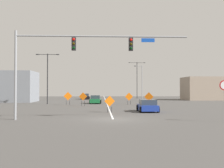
% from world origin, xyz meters
% --- Properties ---
extents(ground, '(142.18, 142.18, 0.00)m').
position_xyz_m(ground, '(0.00, 0.00, 0.00)').
color(ground, '#4C4947').
extents(road_centre_stripe, '(0.16, 78.99, 0.01)m').
position_xyz_m(road_centre_stripe, '(0.00, 39.49, 0.00)').
color(road_centre_stripe, white).
rests_on(road_centre_stripe, ground).
extents(traffic_signal_assembly, '(14.16, 0.44, 7.23)m').
position_xyz_m(traffic_signal_assembly, '(-3.17, -0.01, 5.52)').
color(traffic_signal_assembly, gray).
rests_on(traffic_signal_assembly, ground).
extents(stop_sign, '(0.76, 0.07, 3.13)m').
position_xyz_m(stop_sign, '(8.30, -2.12, 2.20)').
color(stop_sign, gray).
rests_on(stop_sign, ground).
extents(street_lamp_near_right, '(3.86, 0.24, 8.46)m').
position_xyz_m(street_lamp_near_right, '(-9.98, 22.63, 5.01)').
color(street_lamp_near_right, black).
rests_on(street_lamp_near_right, ground).
extents(street_lamp_mid_right, '(1.88, 0.24, 7.86)m').
position_xyz_m(street_lamp_mid_right, '(8.06, 36.84, 4.34)').
color(street_lamp_mid_right, gray).
rests_on(street_lamp_mid_right, ground).
extents(street_lamp_mid_left, '(4.62, 0.24, 9.99)m').
position_xyz_m(street_lamp_mid_left, '(8.90, 50.18, 5.87)').
color(street_lamp_mid_left, black).
rests_on(street_lamp_mid_left, ground).
extents(construction_sign_left_lane, '(1.31, 0.11, 1.93)m').
position_xyz_m(construction_sign_left_lane, '(3.55, 20.85, 1.20)').
color(construction_sign_left_lane, orange).
rests_on(construction_sign_left_lane, ground).
extents(construction_sign_median_near, '(1.38, 0.34, 2.03)m').
position_xyz_m(construction_sign_median_near, '(6.32, 18.26, 1.25)').
color(construction_sign_median_near, orange).
rests_on(construction_sign_median_near, ground).
extents(construction_sign_left_shoulder, '(1.14, 0.32, 1.78)m').
position_xyz_m(construction_sign_left_shoulder, '(-0.08, 6.34, 1.11)').
color(construction_sign_left_shoulder, orange).
rests_on(construction_sign_left_shoulder, ground).
extents(construction_sign_right_lane, '(1.33, 0.23, 2.06)m').
position_xyz_m(construction_sign_right_lane, '(-6.24, 20.15, 1.30)').
color(construction_sign_right_lane, orange).
rests_on(construction_sign_right_lane, ground).
extents(construction_sign_right_shoulder, '(1.22, 0.20, 2.01)m').
position_xyz_m(construction_sign_right_shoulder, '(-3.67, 17.38, 1.29)').
color(construction_sign_right_shoulder, orange).
rests_on(construction_sign_right_shoulder, ground).
extents(car_black_passing, '(2.20, 3.89, 1.41)m').
position_xyz_m(car_black_passing, '(-4.93, 43.89, 0.65)').
color(car_black_passing, black).
rests_on(car_black_passing, ground).
extents(car_green_mid, '(2.07, 4.17, 1.43)m').
position_xyz_m(car_green_mid, '(-1.97, 24.20, 0.67)').
color(car_green_mid, '#196B38').
rests_on(car_green_mid, ground).
extents(car_blue_far, '(2.11, 3.95, 1.34)m').
position_xyz_m(car_blue_far, '(4.12, 7.16, 0.64)').
color(car_blue_far, '#1E389E').
rests_on(car_blue_far, ground).
extents(roadside_building_east, '(10.66, 7.28, 5.30)m').
position_xyz_m(roadside_building_east, '(23.73, 38.45, 2.65)').
color(roadside_building_east, gray).
rests_on(roadside_building_east, ground).
extents(roadside_building_west, '(7.67, 7.24, 5.97)m').
position_xyz_m(roadside_building_west, '(-17.93, 30.79, 2.99)').
color(roadside_building_west, gray).
rests_on(roadside_building_west, ground).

